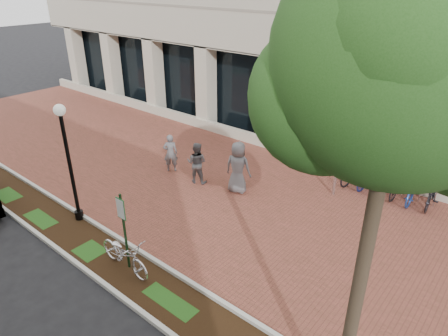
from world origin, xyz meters
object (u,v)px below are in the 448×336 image
Objects in this scene: street_tree at (405,77)px; bollard at (335,182)px; pedestrian_right at (238,168)px; lamppost at (68,158)px; pedestrian_mid at (197,163)px; locked_bicycle at (125,254)px; pedestrian_left at (171,153)px; bike_rack_cluster at (393,180)px; parking_sign at (123,222)px.

street_tree is 8.26× the size of bollard.
pedestrian_right reaches higher than bollard.
pedestrian_right is (2.94, 4.89, -1.26)m from lamppost.
lamppost is at bearing 176.17° from street_tree.
pedestrian_right is at bearing 140.42° from street_tree.
lamppost is 4.86m from pedestrian_mid.
bollard is (-3.80, 7.65, -5.86)m from street_tree.
locked_bicycle is 6.22m from pedestrian_left.
pedestrian_mid is (1.51, -0.03, 0.02)m from pedestrian_left.
lamppost is 10.49m from street_tree.
lamppost reaches higher than pedestrian_mid.
locked_bicycle is at bearing 90.04° from pedestrian_mid.
pedestrian_left reaches higher than bike_rack_cluster.
street_tree is 11.00m from bike_rack_cluster.
lamppost is at bearing -129.77° from bollard.
bike_rack_cluster is at bearing 41.32° from bollard.
street_tree reaches higher than locked_bicycle.
lamppost is 4.06× the size of bollard.
pedestrian_right is at bearing 142.47° from pedestrian_left.
bollard is (6.11, 2.50, -0.31)m from pedestrian_left.
lamppost is 1.99× the size of pedestrian_right.
parking_sign is at bearing 79.26° from pedestrian_right.
bike_rack_cluster is at bearing 162.63° from pedestrian_left.
pedestrian_left is at bearing -7.46° from pedestrian_right.
lamppost reaches higher than pedestrian_right.
pedestrian_left is at bearing -157.73° from bollard.
pedestrian_left is at bearing -146.66° from bike_rack_cluster.
pedestrian_mid is (1.24, 4.47, -1.43)m from lamppost.
street_tree is 8.64m from locked_bicycle.
locked_bicycle is 5.51m from pedestrian_right.
parking_sign is at bearing 178.78° from street_tree.
lamppost is 3.75m from locked_bicycle.
locked_bicycle is 9.95m from bike_rack_cluster.
pedestrian_right is (-0.33, 5.48, 0.48)m from locked_bicycle.
bollard is (5.83, 7.01, -1.76)m from lamppost.
street_tree reaches higher than bollard.
pedestrian_left is 3.24m from pedestrian_right.
street_tree is at bearing 126.85° from pedestrian_mid.
pedestrian_right reaches higher than pedestrian_mid.
bike_rack_cluster reaches higher than bollard.
pedestrian_mid is 0.46× the size of bike_rack_cluster.
pedestrian_mid is (-8.39, 5.12, -5.53)m from street_tree.
bollard is at bearing -16.99° from locked_bicycle.
lamppost reaches higher than bollard.
pedestrian_mid is 7.37m from bike_rack_cluster.
bollard is 2.16m from bike_rack_cluster.
pedestrian_mid is 5.25m from bollard.
street_tree is at bearing -0.79° from parking_sign.
parking_sign is 6.18m from pedestrian_left.
lamppost reaches higher than parking_sign.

